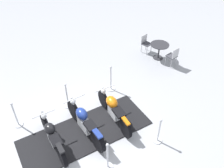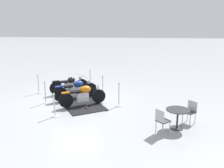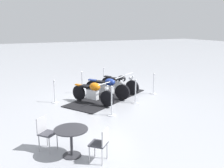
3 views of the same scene
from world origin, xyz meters
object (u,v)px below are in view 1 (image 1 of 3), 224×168
(motorcycle_black, at_px, (52,136))
(cafe_table, at_px, (159,48))
(stanchion_left_mid, at_px, (108,159))
(cafe_chair_across_table, at_px, (146,42))
(motorcycle_copper, at_px, (113,109))
(stanchion_right_front, at_px, (111,82))
(motorcycle_navy, at_px, (84,122))
(cafe_chair_near_table, at_px, (173,56))
(stanchion_right_mid, at_px, (67,99))
(stanchion_left_front, at_px, (158,134))
(stanchion_right_rear, at_px, (16,118))

(motorcycle_black, bearing_deg, cafe_table, -69.79)
(stanchion_left_mid, bearing_deg, cafe_chair_across_table, -105.49)
(motorcycle_copper, bearing_deg, stanchion_right_front, -25.76)
(motorcycle_navy, distance_m, motorcycle_black, 1.10)
(cafe_table, bearing_deg, stanchion_left_mid, 68.04)
(stanchion_left_mid, distance_m, cafe_chair_near_table, 5.95)
(motorcycle_black, distance_m, cafe_chair_near_table, 6.40)
(stanchion_right_front, bearing_deg, cafe_chair_near_table, -149.12)
(stanchion_right_front, height_order, stanchion_right_mid, stanchion_right_front)
(motorcycle_copper, bearing_deg, stanchion_left_front, -151.49)
(stanchion_right_rear, relative_size, cafe_table, 1.20)
(motorcycle_navy, distance_m, stanchion_right_front, 2.38)
(stanchion_right_front, bearing_deg, motorcycle_black, 57.00)
(stanchion_right_mid, bearing_deg, stanchion_right_front, -149.44)
(motorcycle_navy, bearing_deg, stanchion_right_mid, -3.68)
(stanchion_right_mid, bearing_deg, cafe_chair_across_table, -130.73)
(stanchion_right_mid, relative_size, cafe_table, 1.24)
(stanchion_left_front, height_order, cafe_chair_across_table, stanchion_left_front)
(stanchion_left_front, bearing_deg, stanchion_right_front, -59.44)
(cafe_table, relative_size, cafe_chair_across_table, 0.99)
(motorcycle_copper, bearing_deg, cafe_chair_across_table, -48.14)
(motorcycle_copper, height_order, motorcycle_black, motorcycle_black)
(stanchion_right_rear, height_order, cafe_chair_across_table, stanchion_right_rear)
(motorcycle_navy, bearing_deg, stanchion_right_rear, 48.25)
(motorcycle_navy, height_order, stanchion_right_rear, motorcycle_navy)
(stanchion_left_mid, distance_m, cafe_chair_across_table, 6.67)
(stanchion_left_front, distance_m, stanchion_right_front, 3.00)
(motorcycle_black, relative_size, stanchion_left_mid, 1.70)
(motorcycle_navy, height_order, stanchion_left_mid, stanchion_left_mid)
(stanchion_right_front, xyz_separation_m, stanchion_right_mid, (1.61, 0.95, -0.03))
(motorcycle_copper, distance_m, stanchion_right_front, 1.66)
(stanchion_left_front, distance_m, cafe_chair_across_table, 5.48)
(stanchion_right_mid, bearing_deg, stanchion_left_mid, 120.56)
(stanchion_left_front, distance_m, cafe_chair_near_table, 4.44)
(stanchion_right_rear, distance_m, cafe_chair_near_table, 7.00)
(motorcycle_copper, height_order, cafe_chair_across_table, motorcycle_copper)
(stanchion_left_mid, height_order, cafe_chair_across_table, stanchion_left_mid)
(stanchion_right_rear, distance_m, cafe_table, 6.92)
(cafe_chair_across_table, bearing_deg, stanchion_left_front, -46.36)
(cafe_table, distance_m, cafe_chair_across_table, 0.82)
(motorcycle_navy, distance_m, stanchion_right_rear, 2.38)
(motorcycle_navy, xyz_separation_m, stanchion_left_front, (-2.39, 0.37, -0.16))
(motorcycle_copper, xyz_separation_m, cafe_chair_near_table, (-2.71, -3.32, 0.01))
(motorcycle_copper, relative_size, stanchion_right_rear, 1.94)
(cafe_chair_near_table, bearing_deg, cafe_table, -0.00)
(motorcycle_black, xyz_separation_m, stanchion_right_mid, (-0.20, -1.83, -0.16))
(motorcycle_copper, height_order, cafe_table, motorcycle_copper)
(motorcycle_black, distance_m, stanchion_left_front, 3.34)
(stanchion_right_front, relative_size, stanchion_left_mid, 1.04)
(cafe_table, bearing_deg, stanchion_right_mid, 39.99)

